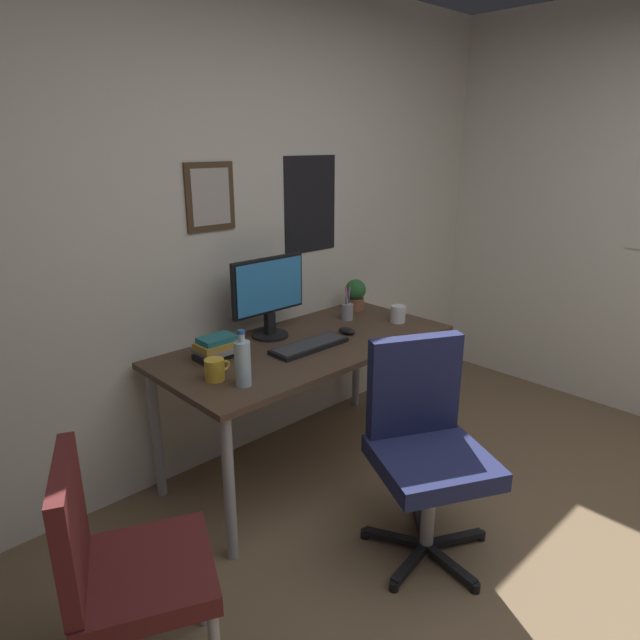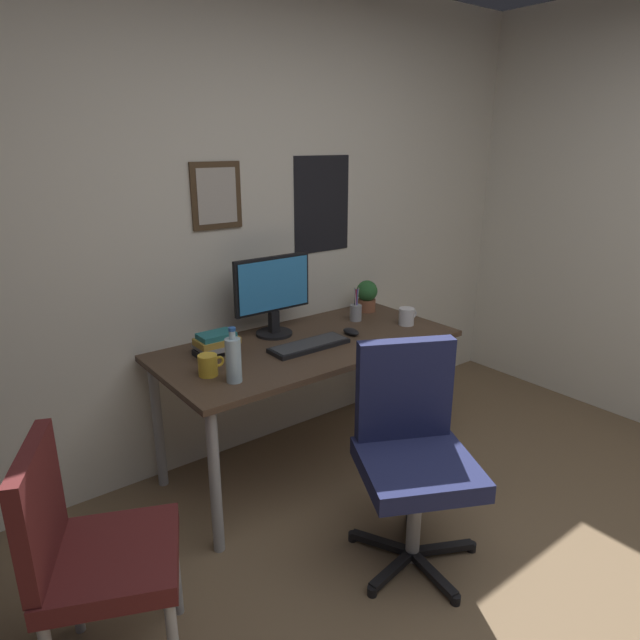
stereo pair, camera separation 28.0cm
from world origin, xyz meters
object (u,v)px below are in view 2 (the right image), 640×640
(side_chair, at_px, (88,548))
(pen_cup, at_px, (356,312))
(book_stack_left, at_px, (215,344))
(coffee_mug_far, at_px, (208,365))
(monitor, at_px, (273,292))
(keyboard, at_px, (309,345))
(office_chair, at_px, (412,444))
(coffee_mug_near, at_px, (407,316))
(water_bottle, at_px, (233,359))
(computer_mouse, at_px, (351,332))
(potted_plant, at_px, (367,295))

(side_chair, xyz_separation_m, pen_cup, (1.77, 0.73, 0.28))
(book_stack_left, bearing_deg, coffee_mug_far, -124.12)
(monitor, xyz_separation_m, keyboard, (0.03, -0.28, -0.23))
(office_chair, relative_size, monitor, 2.07)
(side_chair, xyz_separation_m, coffee_mug_near, (1.95, 0.49, 0.28))
(keyboard, xyz_separation_m, pen_cup, (0.49, 0.20, 0.04))
(book_stack_left, bearing_deg, water_bottle, -104.02)
(pen_cup, bearing_deg, computer_mouse, -136.67)
(keyboard, height_order, book_stack_left, book_stack_left)
(side_chair, bearing_deg, computer_mouse, 19.13)
(book_stack_left, bearing_deg, office_chair, -66.88)
(monitor, relative_size, book_stack_left, 2.22)
(computer_mouse, height_order, coffee_mug_far, coffee_mug_far)
(coffee_mug_near, xyz_separation_m, book_stack_left, (-1.10, 0.25, 0.01))
(keyboard, bearing_deg, pen_cup, 21.93)
(side_chair, distance_m, potted_plant, 2.15)
(coffee_mug_near, height_order, pen_cup, pen_cup)
(computer_mouse, distance_m, potted_plant, 0.47)
(office_chair, xyz_separation_m, book_stack_left, (-0.41, 0.96, 0.26))
(pen_cup, bearing_deg, potted_plant, 29.80)
(coffee_mug_far, bearing_deg, book_stack_left, 55.88)
(monitor, bearing_deg, coffee_mug_near, -24.79)
(office_chair, bearing_deg, potted_plant, 56.77)
(computer_mouse, relative_size, water_bottle, 0.44)
(water_bottle, relative_size, book_stack_left, 1.22)
(keyboard, xyz_separation_m, water_bottle, (-0.51, -0.14, 0.09))
(computer_mouse, xyz_separation_m, book_stack_left, (-0.73, 0.19, 0.04))
(coffee_mug_far, bearing_deg, coffee_mug_near, -1.74)
(coffee_mug_near, bearing_deg, potted_plant, 90.20)
(keyboard, distance_m, potted_plant, 0.74)
(keyboard, bearing_deg, book_stack_left, 154.13)
(water_bottle, height_order, potted_plant, water_bottle)
(keyboard, height_order, coffee_mug_near, coffee_mug_near)
(pen_cup, height_order, book_stack_left, pen_cup)
(water_bottle, bearing_deg, monitor, 41.04)
(potted_plant, distance_m, book_stack_left, 1.10)
(pen_cup, bearing_deg, side_chair, -157.68)
(office_chair, distance_m, side_chair, 1.28)
(monitor, xyz_separation_m, water_bottle, (-0.48, -0.42, -0.13))
(coffee_mug_near, bearing_deg, keyboard, 176.36)
(side_chair, relative_size, monitor, 1.90)
(water_bottle, bearing_deg, coffee_mug_far, 113.75)
(potted_plant, bearing_deg, pen_cup, -150.20)
(coffee_mug_near, relative_size, coffee_mug_far, 1.01)
(water_bottle, height_order, book_stack_left, water_bottle)
(side_chair, distance_m, computer_mouse, 1.69)
(office_chair, relative_size, computer_mouse, 8.64)
(office_chair, height_order, pen_cup, office_chair)
(keyboard, height_order, coffee_mug_far, coffee_mug_far)
(computer_mouse, bearing_deg, potted_plant, 37.31)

